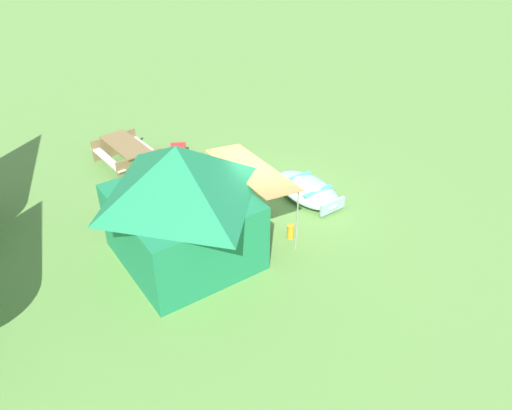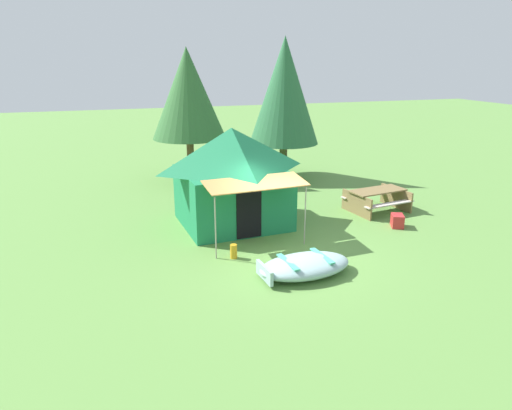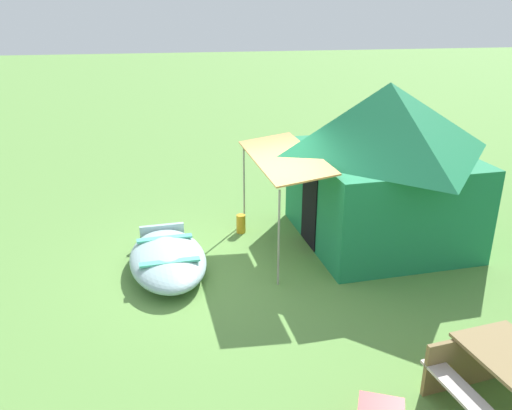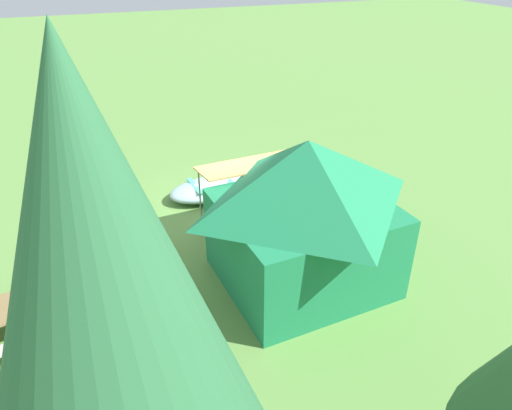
% 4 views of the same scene
% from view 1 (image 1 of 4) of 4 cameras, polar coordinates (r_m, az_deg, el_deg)
% --- Properties ---
extents(ground_plane, '(80.00, 80.00, 0.00)m').
position_cam_1_polar(ground_plane, '(14.66, 1.13, -0.52)').
color(ground_plane, '#5C8C41').
extents(beached_rowboat, '(2.43, 1.49, 0.45)m').
position_cam_1_polar(beached_rowboat, '(15.17, 5.54, 1.68)').
color(beached_rowboat, '#95B7B9').
rests_on(beached_rowboat, ground_plane).
extents(canvas_cabin_tent, '(3.54, 4.22, 3.04)m').
position_cam_1_polar(canvas_cabin_tent, '(12.26, -8.06, 0.28)').
color(canvas_cabin_tent, '#1C794A').
rests_on(canvas_cabin_tent, ground_plane).
extents(picnic_table, '(2.12, 1.79, 0.75)m').
position_cam_1_polar(picnic_table, '(17.04, -13.78, 5.62)').
color(picnic_table, olive).
rests_on(picnic_table, ground_plane).
extents(cooler_box, '(0.52, 0.58, 0.40)m').
position_cam_1_polar(cooler_box, '(17.39, -8.34, 5.86)').
color(cooler_box, red).
rests_on(cooler_box, ground_plane).
extents(fuel_can, '(0.21, 0.21, 0.38)m').
position_cam_1_polar(fuel_can, '(13.56, 3.74, -2.88)').
color(fuel_can, gold).
rests_on(fuel_can, ground_plane).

